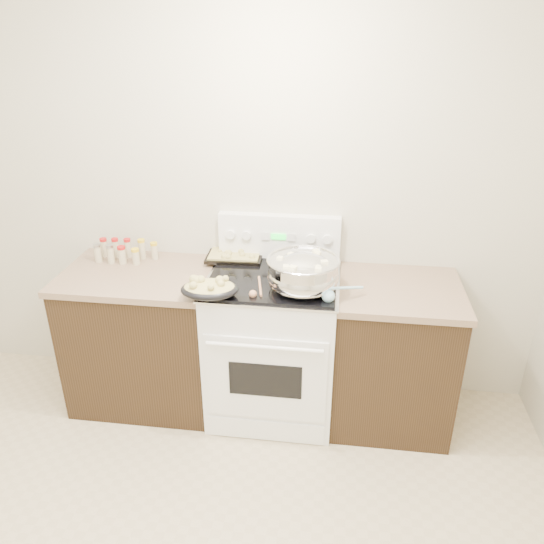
# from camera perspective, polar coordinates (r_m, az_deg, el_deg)

# --- Properties ---
(room_shell) EXTENTS (4.10, 3.60, 2.75)m
(room_shell) POSITION_cam_1_polar(r_m,az_deg,el_deg) (1.64, -18.81, 2.45)
(room_shell) COLOR beige
(room_shell) RESTS_ON ground
(counter_left) EXTENTS (0.93, 0.67, 0.92)m
(counter_left) POSITION_cam_1_polar(r_m,az_deg,el_deg) (3.54, -13.40, -6.70)
(counter_left) COLOR black
(counter_left) RESTS_ON ground
(counter_right) EXTENTS (0.73, 0.67, 0.92)m
(counter_right) POSITION_cam_1_polar(r_m,az_deg,el_deg) (3.35, 12.74, -8.60)
(counter_right) COLOR black
(counter_right) RESTS_ON ground
(kitchen_range) EXTENTS (0.78, 0.73, 1.22)m
(kitchen_range) POSITION_cam_1_polar(r_m,az_deg,el_deg) (3.33, 0.12, -7.53)
(kitchen_range) COLOR white
(kitchen_range) RESTS_ON ground
(mixing_bowl) EXTENTS (0.50, 0.50, 0.24)m
(mixing_bowl) POSITION_cam_1_polar(r_m,az_deg,el_deg) (2.94, 3.37, -0.16)
(mixing_bowl) COLOR silver
(mixing_bowl) RESTS_ON kitchen_range
(roasting_pan) EXTENTS (0.34, 0.26, 0.11)m
(roasting_pan) POSITION_cam_1_polar(r_m,az_deg,el_deg) (2.89, -6.78, -1.74)
(roasting_pan) COLOR black
(roasting_pan) RESTS_ON kitchen_range
(baking_sheet) EXTENTS (0.36, 0.26, 0.06)m
(baking_sheet) POSITION_cam_1_polar(r_m,az_deg,el_deg) (3.36, -4.05, 1.82)
(baking_sheet) COLOR black
(baking_sheet) RESTS_ON kitchen_range
(wooden_spoon) EXTENTS (0.07, 0.25, 0.04)m
(wooden_spoon) POSITION_cam_1_polar(r_m,az_deg,el_deg) (2.92, -1.79, -2.07)
(wooden_spoon) COLOR tan
(wooden_spoon) RESTS_ON kitchen_range
(blue_ladle) EXTENTS (0.23, 0.17, 0.09)m
(blue_ladle) POSITION_cam_1_polar(r_m,az_deg,el_deg) (2.86, 6.33, -2.45)
(blue_ladle) COLOR #9DD3EB
(blue_ladle) RESTS_ON kitchen_range
(spice_jars) EXTENTS (0.39, 0.15, 0.13)m
(spice_jars) POSITION_cam_1_polar(r_m,az_deg,el_deg) (3.49, -15.78, 2.17)
(spice_jars) COLOR #BFB28C
(spice_jars) RESTS_ON counter_left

